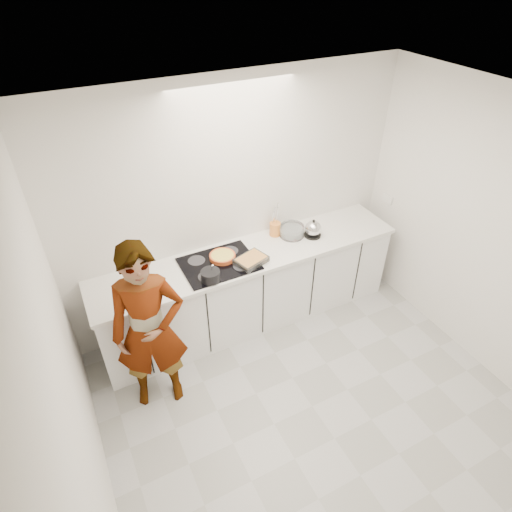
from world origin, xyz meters
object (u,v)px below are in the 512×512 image
hob (219,264)px  tart_dish (222,256)px  mixing_bowl (292,231)px  kettle (313,229)px  utensil_crock (275,229)px  baking_dish (251,260)px  cook (149,330)px  saucepan (211,276)px

hob → tart_dish: bearing=42.7°
hob → mixing_bowl: size_ratio=2.35×
mixing_bowl → kettle: 0.22m
utensil_crock → mixing_bowl: bearing=-32.5°
mixing_bowl → utensil_crock: (-0.15, 0.10, 0.02)m
kettle → utensil_crock: 0.40m
tart_dish → utensil_crock: utensil_crock is taller
mixing_bowl → kettle: bearing=-28.0°
mixing_bowl → utensil_crock: 0.18m
hob → kettle: 1.09m
baking_dish → kettle: size_ratio=1.50×
baking_dish → kettle: bearing=10.0°
tart_dish → mixing_bowl: bearing=3.8°
utensil_crock → cook: bearing=-156.0°
tart_dish → saucepan: size_ratio=1.72×
kettle → cook: bearing=-165.4°
hob → utensil_crock: size_ratio=4.87×
kettle → utensil_crock: kettle is taller
mixing_bowl → hob: bearing=-172.7°
utensil_crock → hob: bearing=-164.1°
tart_dish → cook: (-0.90, -0.55, -0.10)m
mixing_bowl → cook: 1.84m
saucepan → baking_dish: bearing=8.3°
baking_dish → kettle: (0.80, 0.14, 0.04)m
kettle → tart_dish: bearing=177.2°
saucepan → baking_dish: size_ratio=0.56×
baking_dish → utensil_crock: (0.46, 0.34, 0.03)m
baking_dish → mixing_bowl: bearing=22.1°
kettle → cook: (-1.93, -0.50, -0.15)m
hob → baking_dish: bearing=-25.1°
baking_dish → hob: bearing=154.9°
tart_dish → kettle: (1.02, -0.05, 0.05)m
hob → cook: 0.98m
baking_dish → cook: (-1.12, -0.36, -0.11)m
baking_dish → cook: 1.19m
tart_dish → baking_dish: size_ratio=0.97×
hob → baking_dish: baking_dish is taller
hob → mixing_bowl: mixing_bowl is taller
hob → cook: cook is taller
baking_dish → mixing_bowl: size_ratio=1.15×
hob → tart_dish: 0.09m
hob → baking_dish: 0.32m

